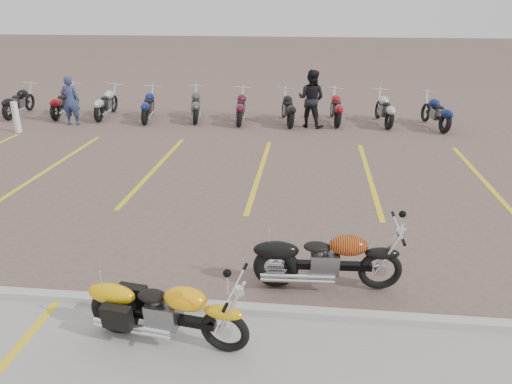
{
  "coord_description": "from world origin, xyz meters",
  "views": [
    {
      "loc": [
        1.23,
        -7.8,
        4.11
      ],
      "look_at": [
        0.27,
        0.71,
        0.75
      ],
      "focal_mm": 35.0,
      "sensor_mm": 36.0,
      "label": 1
    }
  ],
  "objects_px": {
    "flame_cruiser": "(324,261)",
    "bollard": "(16,117)",
    "yellow_cruiser": "(165,312)",
    "person_a": "(70,101)",
    "person_b": "(311,99)"
  },
  "relations": [
    {
      "from": "flame_cruiser",
      "to": "bollard",
      "type": "height_order",
      "value": "bollard"
    },
    {
      "from": "person_a",
      "to": "bollard",
      "type": "relative_size",
      "value": 1.67
    },
    {
      "from": "person_a",
      "to": "bollard",
      "type": "bearing_deg",
      "value": 36.73
    },
    {
      "from": "flame_cruiser",
      "to": "person_a",
      "type": "relative_size",
      "value": 1.32
    },
    {
      "from": "person_b",
      "to": "bollard",
      "type": "bearing_deg",
      "value": 30.97
    },
    {
      "from": "bollard",
      "to": "flame_cruiser",
      "type": "bearing_deg",
      "value": -40.34
    },
    {
      "from": "flame_cruiser",
      "to": "bollard",
      "type": "xyz_separation_m",
      "value": [
        -9.71,
        8.25,
        0.05
      ]
    },
    {
      "from": "person_a",
      "to": "bollard",
      "type": "height_order",
      "value": "person_a"
    },
    {
      "from": "yellow_cruiser",
      "to": "bollard",
      "type": "relative_size",
      "value": 2.13
    },
    {
      "from": "flame_cruiser",
      "to": "bollard",
      "type": "distance_m",
      "value": 12.75
    },
    {
      "from": "flame_cruiser",
      "to": "person_b",
      "type": "bearing_deg",
      "value": 88.98
    },
    {
      "from": "person_a",
      "to": "flame_cruiser",
      "type": "bearing_deg",
      "value": 125.52
    },
    {
      "from": "yellow_cruiser",
      "to": "flame_cruiser",
      "type": "xyz_separation_m",
      "value": [
        2.0,
        1.49,
        0.01
      ]
    },
    {
      "from": "yellow_cruiser",
      "to": "bollard",
      "type": "bearing_deg",
      "value": 137.54
    },
    {
      "from": "flame_cruiser",
      "to": "person_a",
      "type": "xyz_separation_m",
      "value": [
        -8.41,
        9.46,
        0.38
      ]
    }
  ]
}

